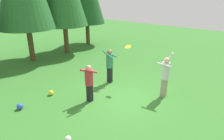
{
  "coord_description": "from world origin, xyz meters",
  "views": [
    {
      "loc": [
        -6.21,
        -4.54,
        4.27
      ],
      "look_at": [
        0.25,
        0.68,
        1.05
      ],
      "focal_mm": 32.41,
      "sensor_mm": 36.0,
      "label": 1
    }
  ],
  "objects": [
    {
      "name": "ground_plane",
      "position": [
        0.0,
        0.0,
        0.0
      ],
      "size": [
        40.0,
        40.0,
        0.0
      ],
      "primitive_type": "plane",
      "color": "#387A2D"
    },
    {
      "name": "ball_yellow",
      "position": [
        -1.72,
        2.55,
        0.11
      ],
      "size": [
        0.22,
        0.22,
        0.22
      ],
      "primitive_type": "sphere",
      "color": "yellow",
      "rests_on": "ground_plane"
    },
    {
      "name": "frisbee",
      "position": [
        1.16,
        0.48,
        1.94
      ],
      "size": [
        0.3,
        0.31,
        0.11
      ],
      "color": "yellow"
    },
    {
      "name": "person_catcher",
      "position": [
        0.96,
        1.4,
        1.02
      ],
      "size": [
        0.59,
        0.65,
        1.71
      ],
      "rotation": [
        0.0,
        0.0,
        -1.36
      ],
      "color": "black",
      "rests_on": "ground_plane"
    },
    {
      "name": "person_bystander",
      "position": [
        -1.0,
        0.85,
        0.94
      ],
      "size": [
        0.61,
        0.56,
        1.59
      ],
      "rotation": [
        0.0,
        0.0,
        -0.17
      ],
      "color": "black",
      "rests_on": "ground_plane"
    },
    {
      "name": "person_thrower",
      "position": [
        1.28,
        -1.36,
        1.07
      ],
      "size": [
        0.51,
        0.62,
        1.97
      ],
      "rotation": [
        0.0,
        0.0,
        1.64
      ],
      "color": "gray",
      "rests_on": "ground_plane"
    },
    {
      "name": "ball_blue",
      "position": [
        -3.18,
        2.51,
        0.12
      ],
      "size": [
        0.24,
        0.24,
        0.24
      ],
      "primitive_type": "sphere",
      "color": "blue",
      "rests_on": "ground_plane"
    },
    {
      "name": "ball_white",
      "position": [
        -3.19,
        -0.38,
        0.1
      ],
      "size": [
        0.2,
        0.2,
        0.2
      ],
      "primitive_type": "sphere",
      "color": "white",
      "rests_on": "ground_plane"
    }
  ]
}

